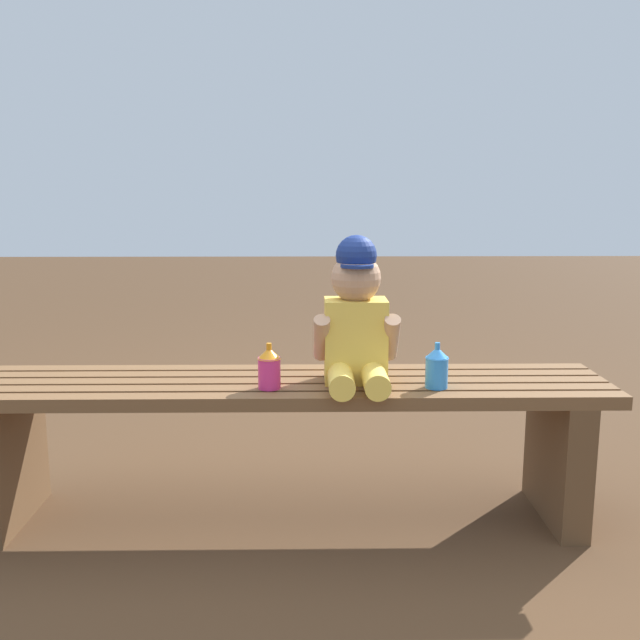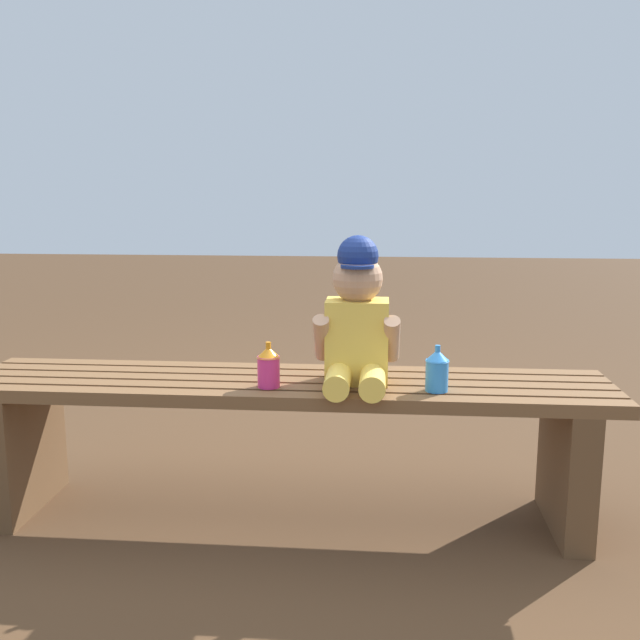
% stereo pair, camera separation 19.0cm
% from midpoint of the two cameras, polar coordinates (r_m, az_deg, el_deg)
% --- Properties ---
extents(ground_plane, '(16.00, 16.00, 0.00)m').
position_cam_midpoint_polar(ground_plane, '(2.14, -5.40, -15.59)').
color(ground_plane, '#4C331E').
extents(park_bench, '(1.80, 0.36, 0.41)m').
position_cam_midpoint_polar(park_bench, '(2.03, -5.54, -8.32)').
color(park_bench, brown).
rests_on(park_bench, ground_plane).
extents(child_figure, '(0.23, 0.27, 0.40)m').
position_cam_midpoint_polar(child_figure, '(1.92, 0.09, 0.01)').
color(child_figure, '#F2C64C').
rests_on(child_figure, park_bench).
extents(sippy_cup_left, '(0.06, 0.06, 0.12)m').
position_cam_midpoint_polar(sippy_cup_left, '(1.91, -6.96, -3.82)').
color(sippy_cup_left, '#E5337F').
rests_on(sippy_cup_left, park_bench).
extents(sippy_cup_right, '(0.06, 0.06, 0.12)m').
position_cam_midpoint_polar(sippy_cup_right, '(1.91, 6.55, -3.77)').
color(sippy_cup_right, '#338CE5').
rests_on(sippy_cup_right, park_bench).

